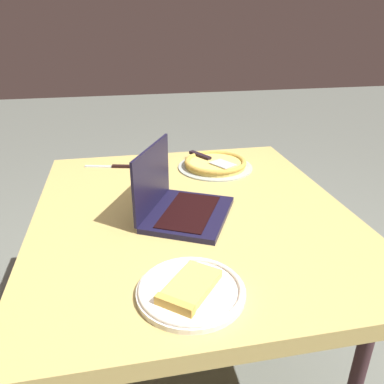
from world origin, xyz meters
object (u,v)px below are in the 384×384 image
laptop (178,203)px  pizza_plate (191,290)px  table_knife (113,166)px  pizza_tray (215,164)px  dining_table (192,223)px

laptop → pizza_plate: 0.40m
table_knife → pizza_plate: bearing=-168.9°
pizza_tray → table_knife: (0.09, 0.44, -0.01)m
dining_table → pizza_plate: pizza_plate is taller
table_knife → pizza_tray: bearing=-101.7°
dining_table → pizza_plate: size_ratio=4.65×
pizza_tray → table_knife: bearing=78.3°
laptop → table_knife: bearing=23.0°
table_knife → dining_table: bearing=-150.3°
pizza_plate → table_knife: 0.90m
pizza_plate → pizza_tray: 0.84m
laptop → dining_table: bearing=-60.4°
table_knife → laptop: bearing=-157.0°
dining_table → table_knife: size_ratio=5.92×
dining_table → table_knife: table_knife is taller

